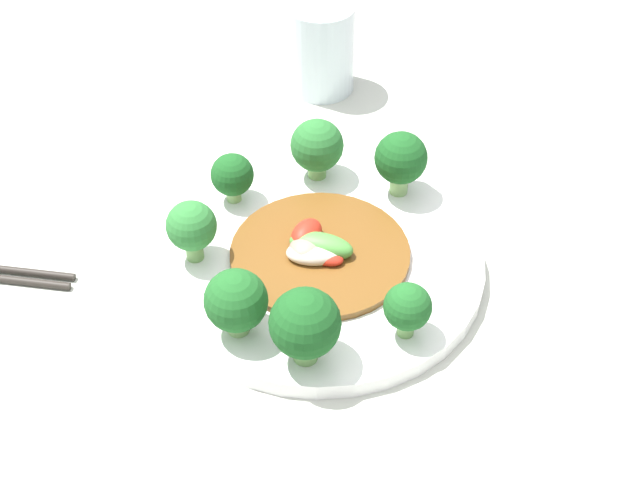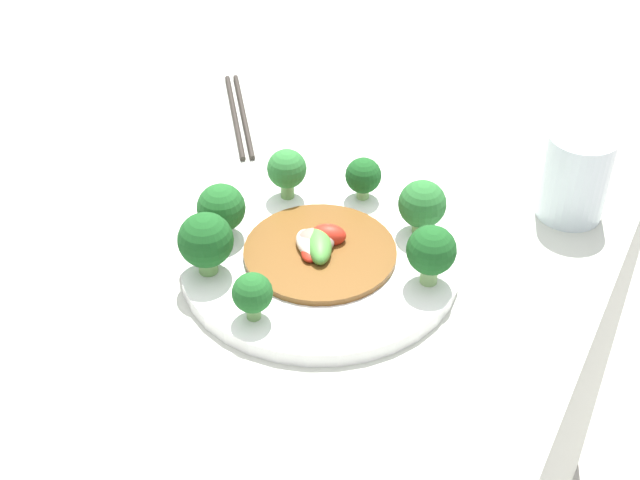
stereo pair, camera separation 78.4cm
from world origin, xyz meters
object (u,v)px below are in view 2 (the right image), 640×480
object	(u,v)px
stirfry_center	(319,248)
chopsticks	(239,115)
broccoli_west	(363,176)
broccoli_east	(252,294)
broccoli_north	(431,251)
drinking_glass	(576,176)
broccoli_southwest	(287,170)
broccoli_southeast	(206,241)
broccoli_south	(221,208)
broccoli_northwest	(422,205)
plate	(320,260)

from	to	relation	value
stirfry_center	chopsticks	bearing A→B (deg)	-133.39
broccoli_west	broccoli_east	distance (m)	0.23
broccoli_north	drinking_glass	distance (m)	0.23
broccoli_southwest	broccoli_west	xyz separation A→B (m)	(-0.04, 0.08, -0.01)
drinking_glass	broccoli_southeast	bearing A→B (deg)	-45.78
broccoli_southwest	stirfry_center	world-z (taller)	broccoli_southwest
drinking_glass	broccoli_south	bearing A→B (deg)	-54.02
broccoli_northwest	plate	bearing A→B (deg)	-42.62
plate	broccoli_south	xyz separation A→B (m)	(0.02, -0.11, 0.04)
stirfry_center	chopsticks	xyz separation A→B (m)	(-0.23, -0.24, -0.02)
plate	drinking_glass	size ratio (longest dim) A/B	2.88
broccoli_south	broccoli_north	size ratio (longest dim) A/B	0.92
broccoli_northwest	broccoli_southeast	world-z (taller)	broccoli_southeast
broccoli_northwest	drinking_glass	distance (m)	0.19
broccoli_northwest	chopsticks	xyz separation A→B (m)	(-0.14, -0.32, -0.05)
chopsticks	plate	bearing A→B (deg)	46.67
broccoli_southeast	drinking_glass	distance (m)	0.43
broccoli_southwest	broccoli_north	distance (m)	0.21
broccoli_south	chopsticks	bearing A→B (deg)	-152.01
broccoli_west	broccoli_southeast	size ratio (longest dim) A/B	0.73
broccoli_northwest	broccoli_west	distance (m)	0.09
broccoli_south	broccoli_north	world-z (taller)	broccoli_north
broccoli_east	stirfry_center	size ratio (longest dim) A/B	0.32
broccoli_southwest	broccoli_north	xyz separation A→B (m)	(0.07, 0.20, 0.00)
broccoli_southwest	chopsticks	distance (m)	0.22
broccoli_northwest	broccoli_north	size ratio (longest dim) A/B	0.95
broccoli_northwest	broccoli_southeast	xyz separation A→B (m)	(0.16, -0.17, 0.00)
broccoli_east	drinking_glass	distance (m)	0.41
broccoli_south	broccoli_west	bearing A→B (deg)	141.23
drinking_glass	chopsticks	distance (m)	0.46
broccoli_southwest	broccoli_south	xyz separation A→B (m)	(0.09, -0.03, -0.00)
broccoli_east	chopsticks	xyz separation A→B (m)	(-0.34, -0.23, -0.04)
broccoli_north	broccoli_west	bearing A→B (deg)	-129.97
broccoli_south	stirfry_center	bearing A→B (deg)	99.29
broccoli_west	drinking_glass	size ratio (longest dim) A/B	0.49
plate	broccoli_northwest	world-z (taller)	broccoli_northwest
broccoli_west	broccoli_south	xyz separation A→B (m)	(0.13, -0.11, 0.01)
broccoli_southeast	drinking_glass	size ratio (longest dim) A/B	0.68
plate	drinking_glass	world-z (taller)	drinking_glass
broccoli_northwest	broccoli_north	world-z (taller)	broccoli_north
plate	stirfry_center	size ratio (longest dim) A/B	1.83
broccoli_east	broccoli_north	xyz separation A→B (m)	(-0.13, 0.13, 0.01)
broccoli_southeast	broccoli_north	size ratio (longest dim) A/B	1.04
broccoli_west	chopsticks	world-z (taller)	broccoli_west
broccoli_northwest	drinking_glass	size ratio (longest dim) A/B	0.61
broccoli_southeast	chopsticks	world-z (taller)	broccoli_southeast
broccoli_south	stirfry_center	world-z (taller)	broccoli_south
chopsticks	broccoli_north	bearing A→B (deg)	59.19
stirfry_center	chopsticks	size ratio (longest dim) A/B	0.89
stirfry_center	broccoli_south	bearing A→B (deg)	-80.71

